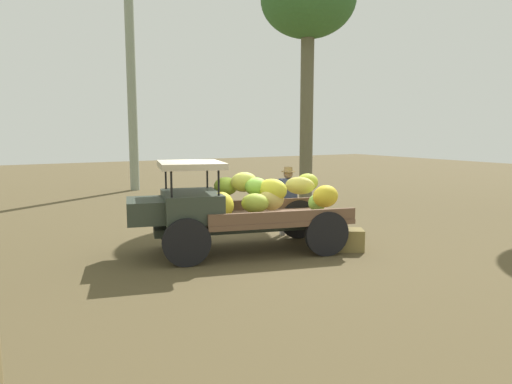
{
  "coord_description": "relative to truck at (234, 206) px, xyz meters",
  "views": [
    {
      "loc": [
        4.55,
        8.46,
        2.5
      ],
      "look_at": [
        -0.18,
        0.19,
        1.24
      ],
      "focal_mm": 32.49,
      "sensor_mm": 36.0,
      "label": 1
    }
  ],
  "objects": [
    {
      "name": "farmer",
      "position": [
        -1.86,
        -0.8,
        -0.02
      ],
      "size": [
        0.54,
        0.5,
        1.65
      ],
      "rotation": [
        0.0,
        0.0,
        1.31
      ],
      "color": "#B3AEA8",
      "rests_on": "ground"
    },
    {
      "name": "ground_plane",
      "position": [
        -0.27,
        -0.08,
        -0.96
      ],
      "size": [
        60.0,
        60.0,
        0.0
      ],
      "primitive_type": "plane",
      "color": "brown"
    },
    {
      "name": "forest_tree_2",
      "position": [
        -5.21,
        -4.72,
        5.72
      ],
      "size": [
        3.18,
        3.18,
        8.12
      ],
      "color": "brown",
      "rests_on": "ground"
    },
    {
      "name": "wooden_crate",
      "position": [
        -2.16,
        1.1,
        -0.73
      ],
      "size": [
        0.7,
        0.67,
        0.45
      ],
      "primitive_type": "cube",
      "rotation": [
        0.0,
        0.0,
        2.59
      ],
      "color": "olive",
      "rests_on": "ground"
    },
    {
      "name": "truck",
      "position": [
        0.0,
        0.0,
        0.0
      ],
      "size": [
        4.66,
        2.63,
        1.89
      ],
      "rotation": [
        0.0,
        0.0,
        -0.25
      ],
      "color": "#31392F",
      "rests_on": "ground"
    }
  ]
}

